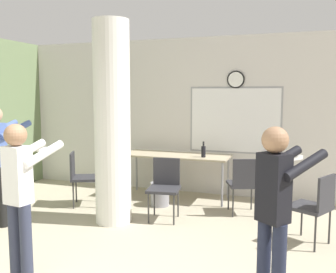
{
  "coord_description": "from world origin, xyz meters",
  "views": [
    {
      "loc": [
        1.67,
        -1.53,
        1.81
      ],
      "look_at": [
        0.15,
        2.82,
        1.28
      ],
      "focal_mm": 40.0,
      "sensor_mm": 36.0,
      "label": 1
    }
  ],
  "objects": [
    {
      "name": "support_pillar",
      "position": [
        -0.75,
        3.09,
        1.4
      ],
      "size": [
        0.5,
        0.5,
        2.8
      ],
      "color": "silver",
      "rests_on": "ground_plane"
    },
    {
      "name": "folding_table",
      "position": [
        -0.3,
        4.54,
        0.71
      ],
      "size": [
        1.85,
        0.66,
        0.76
      ],
      "color": "tan",
      "rests_on": "ground_plane"
    },
    {
      "name": "chair_table_right",
      "position": [
        0.95,
        3.99,
        0.51
      ],
      "size": [
        0.57,
        0.57,
        0.87
      ],
      "color": "#2D2D33",
      "rests_on": "ground_plane"
    },
    {
      "name": "chair_near_pillar",
      "position": [
        -1.61,
        3.61,
        0.51
      ],
      "size": [
        0.59,
        0.59,
        0.87
      ],
      "color": "#2D2D33",
      "rests_on": "ground_plane"
    },
    {
      "name": "chair_table_front",
      "position": [
        -0.11,
        3.45,
        0.51
      ],
      "size": [
        0.5,
        0.5,
        0.87
      ],
      "color": "#2D2D33",
      "rests_on": "ground_plane"
    },
    {
      "name": "chair_by_left_wall",
      "position": [
        -2.83,
        3.15,
        0.51
      ],
      "size": [
        0.48,
        0.48,
        0.87
      ],
      "color": "#2D2D33",
      "rests_on": "ground_plane"
    },
    {
      "name": "chair_mid_room",
      "position": [
        1.9,
        3.12,
        0.51
      ],
      "size": [
        0.6,
        0.6,
        0.87
      ],
      "color": "#2D2D33",
      "rests_on": "ground_plane"
    },
    {
      "name": "bottle_on_table",
      "position": [
        0.22,
        4.43,
        0.86
      ],
      "size": [
        0.07,
        0.07,
        0.26
      ],
      "color": "black",
      "rests_on": "folding_table"
    },
    {
      "name": "person_playing_front",
      "position": [
        -0.8,
        1.29,
        0.9
      ],
      "size": [
        0.4,
        0.62,
        1.53
      ],
      "color": "#2D3347",
      "rests_on": "ground_plane"
    },
    {
      "name": "person_playing_side",
      "position": [
        1.52,
        1.52,
        0.92
      ],
      "size": [
        0.56,
        0.64,
        1.56
      ],
      "color": "#1E2338",
      "rests_on": "ground_plane"
    },
    {
      "name": "wall_back",
      "position": [
        0.01,
        5.06,
        1.4
      ],
      "size": [
        8.0,
        0.15,
        2.8
      ],
      "color": "silver",
      "rests_on": "ground_plane"
    },
    {
      "name": "waste_bin",
      "position": [
        -0.4,
        4.01,
        0.19
      ],
      "size": [
        0.3,
        0.3,
        0.38
      ],
      "color": "gray",
      "rests_on": "ground_plane"
    }
  ]
}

